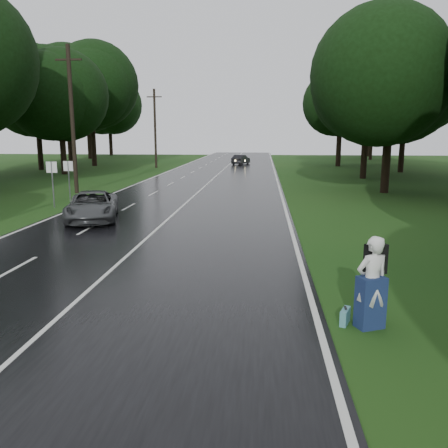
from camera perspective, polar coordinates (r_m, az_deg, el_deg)
The scene contains 16 objects.
ground at distance 12.59m, azimuth -16.81°, elevation -8.37°, with size 160.00×160.00×0.00m, color #1D4113.
road at distance 31.59m, azimuth -3.46°, elevation 3.74°, with size 12.00×140.00×0.04m, color black.
lane_center at distance 31.59m, azimuth -3.46°, elevation 3.78°, with size 0.12×140.00×0.01m, color silver.
grey_car at distance 22.73m, azimuth -16.07°, elevation 2.18°, with size 2.26×4.90×1.36m, color #434547.
far_car at distance 61.92m, azimuth 2.11°, elevation 8.02°, with size 1.35×3.88×1.28m, color black.
hitchhiker at distance 10.31m, azimuth 17.90°, elevation -7.29°, with size 0.87×0.84×2.02m.
suitcase at distance 10.59m, azimuth 14.83°, elevation -11.06°, with size 0.14×0.48×0.34m, color teal.
utility_pole_mid at distance 33.91m, azimuth -17.84°, elevation 3.70°, with size 1.80×0.28×9.94m, color black, non-canonical shape.
utility_pole_far at distance 57.02m, azimuth -8.43°, elevation 6.95°, with size 1.80×0.28×9.32m, color black, non-canonical shape.
road_sign_a at distance 27.66m, azimuth -20.34°, elevation 1.95°, with size 0.62×0.10×2.58m, color white, non-canonical shape.
road_sign_b at distance 29.63m, azimuth -18.56°, elevation 2.64°, with size 0.59×0.10×2.48m, color white, non-canonical shape.
tree_left_e at distance 50.14m, azimuth -19.21°, elevation 5.88°, with size 8.54×8.54×13.35m, color black, non-canonical shape.
tree_left_f at distance 62.03m, azimuth -15.79°, elevation 6.98°, with size 11.63×11.63×18.18m, color black, non-canonical shape.
tree_right_d at distance 34.37m, azimuth 19.29°, elevation 3.70°, with size 8.40×8.40×13.12m, color black, non-canonical shape.
tree_right_e at distance 44.73m, azimuth 16.88°, elevation 5.45°, with size 8.77×8.77×13.71m, color black, non-canonical shape.
tree_right_f at distance 60.80m, azimuth 13.97°, elevation 7.00°, with size 9.12×9.12×14.25m, color black, non-canonical shape.
Camera 1 is at (4.55, -10.99, 4.11)m, focal length 36.73 mm.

